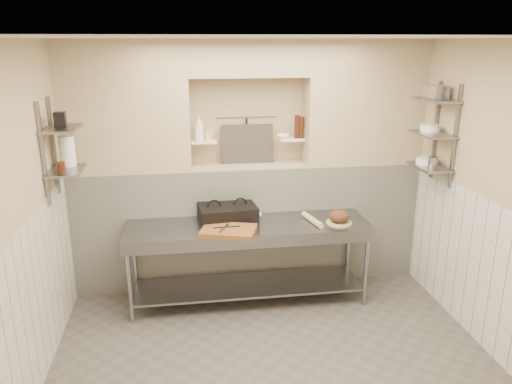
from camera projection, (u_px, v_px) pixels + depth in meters
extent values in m
cube|color=#524D49|center=(275.00, 370.00, 4.47)|extent=(4.00, 3.90, 0.10)
cube|color=silver|center=(280.00, 30.00, 3.63)|extent=(4.00, 3.90, 0.10)
cube|color=tan|center=(11.00, 232.00, 3.76)|extent=(0.10, 3.90, 2.80)
cube|color=tan|center=(508.00, 206.00, 4.34)|extent=(0.10, 3.90, 2.80)
cube|color=tan|center=(246.00, 161.00, 5.94)|extent=(4.00, 0.10, 2.80)
cube|color=tan|center=(365.00, 373.00, 2.16)|extent=(4.00, 0.10, 2.80)
cube|color=white|center=(249.00, 224.00, 5.91)|extent=(4.00, 0.40, 1.40)
cube|color=tan|center=(248.00, 165.00, 5.70)|extent=(1.30, 0.40, 0.02)
cube|color=tan|center=(125.00, 107.00, 5.31)|extent=(1.35, 0.40, 1.40)
cube|color=tan|center=(363.00, 103.00, 5.69)|extent=(1.35, 0.40, 1.40)
cube|color=tan|center=(248.00, 58.00, 5.36)|extent=(1.30, 0.40, 0.40)
cube|color=white|center=(31.00, 313.00, 3.97)|extent=(0.02, 3.90, 1.40)
cube|color=white|center=(491.00, 279.00, 4.54)|extent=(0.02, 3.90, 1.40)
cube|color=white|center=(204.00, 142.00, 5.55)|extent=(0.28, 0.16, 0.02)
cube|color=white|center=(292.00, 139.00, 5.69)|extent=(0.28, 0.16, 0.02)
cylinder|color=gray|center=(246.00, 116.00, 5.71)|extent=(0.70, 0.02, 0.02)
cylinder|color=black|center=(247.00, 131.00, 5.74)|extent=(0.02, 0.02, 0.30)
cube|color=#383330|center=(247.00, 144.00, 5.73)|extent=(0.60, 0.08, 0.45)
cube|color=slate|center=(54.00, 146.00, 4.83)|extent=(0.03, 0.03, 0.95)
cube|color=slate|center=(43.00, 155.00, 4.46)|extent=(0.03, 0.03, 0.95)
cube|color=slate|center=(66.00, 170.00, 4.72)|extent=(0.30, 0.50, 0.02)
cube|color=slate|center=(61.00, 129.00, 4.61)|extent=(0.30, 0.50, 0.03)
cube|color=slate|center=(436.00, 130.00, 5.38)|extent=(0.03, 0.03, 1.05)
cube|color=slate|center=(455.00, 137.00, 5.00)|extent=(0.03, 0.03, 1.05)
cube|color=slate|center=(429.00, 167.00, 5.28)|extent=(0.30, 0.50, 0.02)
cube|color=slate|center=(433.00, 134.00, 5.17)|extent=(0.30, 0.50, 0.02)
cube|color=slate|center=(436.00, 100.00, 5.07)|extent=(0.30, 0.50, 0.03)
cube|color=gray|center=(248.00, 226.00, 5.32)|extent=(2.60, 0.70, 0.04)
cube|color=gray|center=(248.00, 285.00, 5.53)|extent=(2.45, 0.60, 0.03)
cube|color=gray|center=(252.00, 243.00, 5.03)|extent=(2.60, 0.02, 0.12)
cylinder|color=gray|center=(130.00, 285.00, 5.00)|extent=(0.04, 0.04, 0.86)
cylinder|color=gray|center=(135.00, 261.00, 5.55)|extent=(0.04, 0.04, 0.86)
cylinder|color=gray|center=(366.00, 269.00, 5.36)|extent=(0.04, 0.04, 0.86)
cylinder|color=gray|center=(348.00, 247.00, 5.91)|extent=(0.04, 0.04, 0.86)
cube|color=black|center=(227.00, 215.00, 5.44)|extent=(0.65, 0.50, 0.11)
cube|color=black|center=(227.00, 208.00, 5.42)|extent=(0.65, 0.50, 0.06)
cube|color=brown|center=(229.00, 231.00, 5.07)|extent=(0.63, 0.52, 0.05)
cube|color=gray|center=(227.00, 227.00, 5.10)|extent=(0.28, 0.05, 0.01)
cylinder|color=gray|center=(224.00, 229.00, 5.05)|extent=(0.13, 0.24, 0.02)
imported|color=white|center=(251.00, 216.00, 5.50)|extent=(0.28, 0.28, 0.05)
cylinder|color=tan|center=(312.00, 220.00, 5.36)|extent=(0.15, 0.42, 0.06)
cylinder|color=tan|center=(339.00, 223.00, 5.35)|extent=(0.28, 0.28, 0.02)
ellipsoid|color=#4C2D19|center=(339.00, 216.00, 5.33)|extent=(0.22, 0.22, 0.13)
imported|color=white|center=(199.00, 128.00, 5.49)|extent=(0.13, 0.14, 0.28)
cube|color=tan|center=(209.00, 135.00, 5.57)|extent=(0.08, 0.08, 0.12)
imported|color=white|center=(283.00, 136.00, 5.66)|extent=(0.17, 0.17, 0.04)
cylinder|color=#33160D|center=(301.00, 128.00, 5.65)|extent=(0.07, 0.07, 0.24)
cylinder|color=#33160D|center=(297.00, 127.00, 5.64)|extent=(0.07, 0.07, 0.26)
cylinder|color=white|center=(301.00, 132.00, 5.70)|extent=(0.07, 0.07, 0.13)
cylinder|color=white|center=(67.00, 151.00, 4.80)|extent=(0.15, 0.15, 0.29)
cylinder|color=#33160D|center=(61.00, 168.00, 4.54)|extent=(0.08, 0.08, 0.11)
cube|color=black|center=(60.00, 120.00, 4.57)|extent=(0.11, 0.11, 0.14)
cylinder|color=white|center=(426.00, 161.00, 5.34)|extent=(0.22, 0.22, 0.07)
cylinder|color=gray|center=(433.00, 162.00, 5.20)|extent=(0.11, 0.11, 0.11)
cylinder|color=white|center=(430.00, 128.00, 5.23)|extent=(0.20, 0.20, 0.07)
cube|color=gray|center=(436.00, 92.00, 5.07)|extent=(0.20, 0.24, 0.13)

